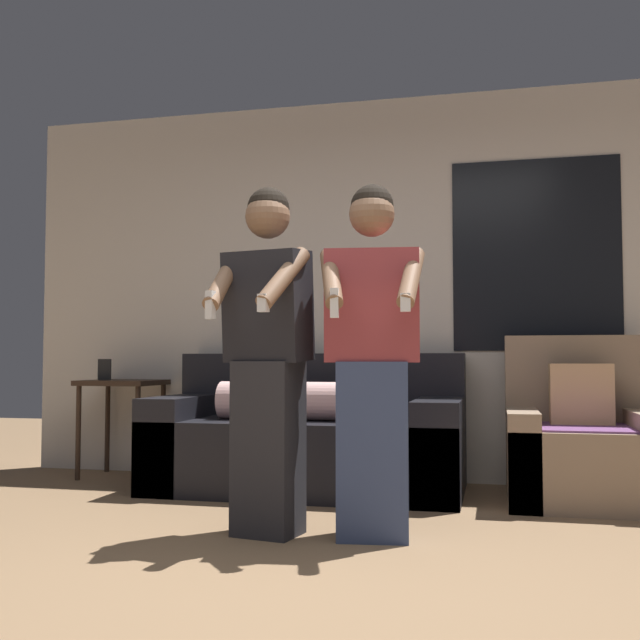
% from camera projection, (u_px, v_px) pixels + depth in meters
% --- Properties ---
extents(ground_plane, '(14.00, 14.00, 0.00)m').
position_uv_depth(ground_plane, '(285.00, 599.00, 2.62)').
color(ground_plane, '#846647').
extents(wall_back, '(5.45, 0.07, 2.70)m').
position_uv_depth(wall_back, '(391.00, 287.00, 5.29)').
color(wall_back, silver).
rests_on(wall_back, ground_plane).
extents(couch, '(1.97, 0.97, 0.88)m').
position_uv_depth(couch, '(309.00, 440.00, 4.83)').
color(couch, black).
rests_on(couch, ground_plane).
extents(armchair, '(0.87, 0.87, 0.99)m').
position_uv_depth(armchair, '(582.00, 446.00, 4.42)').
color(armchair, '#937A60').
rests_on(armchair, ground_plane).
extents(side_table, '(0.53, 0.48, 0.84)m').
position_uv_depth(side_table, '(122.00, 395.00, 5.39)').
color(side_table, '#332319').
rests_on(side_table, ground_plane).
extents(person_left, '(0.46, 0.52, 1.68)m').
position_uv_depth(person_left, '(267.00, 355.00, 3.61)').
color(person_left, '#28282D').
rests_on(person_left, ground_plane).
extents(person_right, '(0.50, 0.50, 1.68)m').
position_uv_depth(person_right, '(372.00, 358.00, 3.53)').
color(person_right, '#384770').
rests_on(person_right, ground_plane).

